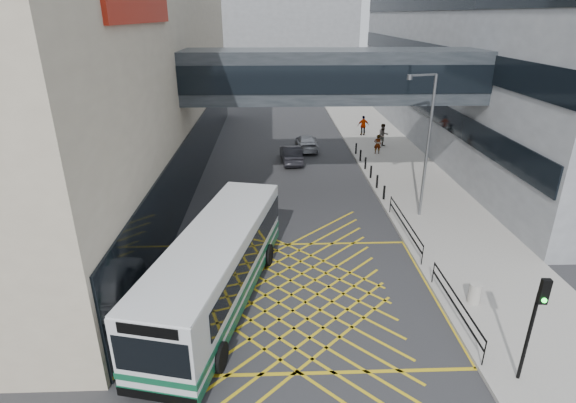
{
  "coord_description": "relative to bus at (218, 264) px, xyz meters",
  "views": [
    {
      "loc": [
        -0.72,
        -15.92,
        10.94
      ],
      "look_at": [
        0.0,
        4.0,
        2.6
      ],
      "focal_mm": 28.0,
      "sensor_mm": 36.0,
      "label": 1
    }
  ],
  "objects": [
    {
      "name": "ground",
      "position": [
        2.94,
        0.23,
        -1.7
      ],
      "size": [
        120.0,
        120.0,
        0.0
      ],
      "primitive_type": "plane",
      "color": "#333335"
    },
    {
      "name": "building_whsmith",
      "position": [
        -15.04,
        16.23,
        6.3
      ],
      "size": [
        24.17,
        42.0,
        16.0
      ],
      "color": "#BFAF95",
      "rests_on": "ground"
    },
    {
      "name": "building_right",
      "position": [
        26.93,
        24.23,
        8.3
      ],
      "size": [
        24.09,
        44.0,
        20.0
      ],
      "color": "gray",
      "rests_on": "ground"
    },
    {
      "name": "building_far",
      "position": [
        0.94,
        60.23,
        7.3
      ],
      "size": [
        28.0,
        16.0,
        18.0
      ],
      "primitive_type": "cube",
      "color": "gray",
      "rests_on": "ground"
    },
    {
      "name": "skybridge",
      "position": [
        5.94,
        12.23,
        5.8
      ],
      "size": [
        20.0,
        4.1,
        3.0
      ],
      "color": "#2A3035",
      "rests_on": "ground"
    },
    {
      "name": "pavement",
      "position": [
        11.94,
        15.23,
        -1.62
      ],
      "size": [
        6.0,
        54.0,
        0.16
      ],
      "primitive_type": "cube",
      "color": "#A8A39A",
      "rests_on": "ground"
    },
    {
      "name": "box_junction",
      "position": [
        2.94,
        0.23,
        -1.69
      ],
      "size": [
        12.0,
        9.0,
        0.01
      ],
      "color": "gold",
      "rests_on": "ground"
    },
    {
      "name": "bus",
      "position": [
        0.0,
        0.0,
        0.0
      ],
      "size": [
        5.06,
        11.57,
        3.16
      ],
      "rotation": [
        0.0,
        0.0,
        -0.23
      ],
      "color": "silver",
      "rests_on": "ground"
    },
    {
      "name": "car_white",
      "position": [
        -1.56,
        0.34,
        -0.95
      ],
      "size": [
        2.09,
        4.78,
        1.5
      ],
      "primitive_type": "imported",
      "rotation": [
        0.0,
        0.0,
        3.11
      ],
      "color": "silver",
      "rests_on": "ground"
    },
    {
      "name": "car_dark",
      "position": [
        3.7,
        18.57,
        -1.01
      ],
      "size": [
        2.06,
        4.52,
        1.38
      ],
      "primitive_type": "imported",
      "rotation": [
        0.0,
        0.0,
        3.22
      ],
      "color": "black",
      "rests_on": "ground"
    },
    {
      "name": "car_silver",
      "position": [
        5.2,
        22.22,
        -1.01
      ],
      "size": [
        1.94,
        4.42,
        1.36
      ],
      "primitive_type": "imported",
      "rotation": [
        0.0,
        0.0,
        3.16
      ],
      "color": "#9D9EA5",
      "rests_on": "ground"
    },
    {
      "name": "traffic_light",
      "position": [
        10.0,
        -4.96,
        0.95
      ],
      "size": [
        0.28,
        0.44,
        3.81
      ],
      "rotation": [
        0.0,
        0.0,
        -0.07
      ],
      "color": "black",
      "rests_on": "pavement"
    },
    {
      "name": "street_lamp",
      "position": [
        10.55,
        7.78,
        3.0
      ],
      "size": [
        1.79,
        0.73,
        7.97
      ],
      "rotation": [
        0.0,
        0.0,
        0.29
      ],
      "color": "slate",
      "rests_on": "pavement"
    },
    {
      "name": "litter_bin",
      "position": [
        10.28,
        -0.77,
        -1.11
      ],
      "size": [
        0.5,
        0.5,
        0.86
      ],
      "primitive_type": "cylinder",
      "color": "#ADA89E",
      "rests_on": "pavement"
    },
    {
      "name": "kerb_railings",
      "position": [
        9.09,
        2.01,
        -0.82
      ],
      "size": [
        0.05,
        12.54,
        1.0
      ],
      "color": "black",
      "rests_on": "pavement"
    },
    {
      "name": "bollards",
      "position": [
        9.19,
        15.23,
        -1.09
      ],
      "size": [
        0.14,
        10.14,
        0.9
      ],
      "color": "black",
      "rests_on": "pavement"
    },
    {
      "name": "pedestrian_a",
      "position": [
        10.97,
        20.23,
        -0.74
      ],
      "size": [
        0.66,
        0.5,
        1.59
      ],
      "primitive_type": "imported",
      "rotation": [
        0.0,
        0.0,
        3.07
      ],
      "color": "gray",
      "rests_on": "pavement"
    },
    {
      "name": "pedestrian_b",
      "position": [
        11.94,
        22.46,
        -0.55
      ],
      "size": [
        1.07,
        0.77,
        1.97
      ],
      "primitive_type": "imported",
      "rotation": [
        0.0,
        0.0,
        0.24
      ],
      "color": "gray",
      "rests_on": "pavement"
    },
    {
      "name": "pedestrian_c",
      "position": [
        10.95,
        26.37,
        -0.6
      ],
      "size": [
        1.12,
        0.57,
        1.87
      ],
      "primitive_type": "imported",
      "rotation": [
        0.0,
        0.0,
        3.17
      ],
      "color": "gray",
      "rests_on": "pavement"
    }
  ]
}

